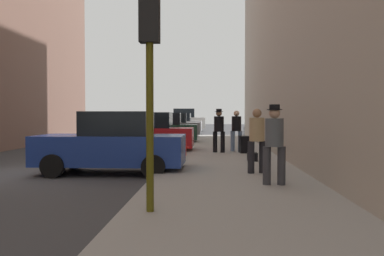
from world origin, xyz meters
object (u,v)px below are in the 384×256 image
(pedestrian_with_fedora, at_px, (219,128))
(pedestrian_in_tan_coat, at_px, (257,137))
(parked_red_hatchback, at_px, (146,134))
(duffel_bag, at_px, (252,157))
(parked_gray_coupe, at_px, (171,126))
(pedestrian_with_beanie, at_px, (274,140))
(fire_hydrant, at_px, (183,146))
(pedestrian_in_jeans, at_px, (236,128))
(parked_blue_sedan, at_px, (112,144))
(parked_white_van, at_px, (183,121))
(rolling_suitcase, at_px, (244,144))
(parked_dark_green_sedan, at_px, (161,129))
(parked_silver_sedan, at_px, (178,124))
(traffic_light, at_px, (150,49))

(pedestrian_with_fedora, bearing_deg, pedestrian_in_tan_coat, -81.75)
(parked_red_hatchback, relative_size, duffel_bag, 9.56)
(parked_gray_coupe, relative_size, pedestrian_with_beanie, 2.40)
(fire_hydrant, height_order, pedestrian_in_jeans, pedestrian_in_jeans)
(parked_blue_sedan, relative_size, pedestrian_with_fedora, 2.37)
(parked_red_hatchback, relative_size, parked_white_van, 0.90)
(parked_gray_coupe, height_order, rolling_suitcase, parked_gray_coupe)
(pedestrian_in_jeans, bearing_deg, parked_blue_sedan, -123.46)
(pedestrian_with_beanie, distance_m, duffel_bag, 4.88)
(parked_gray_coupe, height_order, pedestrian_in_tan_coat, pedestrian_in_tan_coat)
(pedestrian_in_tan_coat, xyz_separation_m, duffel_bag, (0.17, 2.93, -0.81))
(parked_dark_green_sedan, distance_m, parked_silver_sedan, 12.10)
(fire_hydrant, distance_m, duffel_bag, 2.96)
(pedestrian_in_tan_coat, bearing_deg, parked_gray_coupe, 102.09)
(fire_hydrant, bearing_deg, parked_blue_sedan, -115.20)
(pedestrian_in_jeans, bearing_deg, pedestrian_in_tan_coat, -88.86)
(parked_blue_sedan, distance_m, pedestrian_in_tan_coat, 4.14)
(pedestrian_with_beanie, bearing_deg, parked_dark_green_sedan, 105.84)
(parked_blue_sedan, height_order, pedestrian_with_fedora, pedestrian_with_fedora)
(rolling_suitcase, bearing_deg, pedestrian_with_beanie, -89.58)
(pedestrian_with_beanie, bearing_deg, pedestrian_in_tan_coat, 95.54)
(parked_white_van, xyz_separation_m, duffel_bag, (4.22, -28.67, -0.74))
(parked_white_van, xyz_separation_m, rolling_suitcase, (4.17, -25.67, -0.54))
(duffel_bag, bearing_deg, traffic_light, -107.53)
(traffic_light, distance_m, duffel_bag, 8.23)
(rolling_suitcase, bearing_deg, parked_gray_coupe, 107.82)
(parked_silver_sedan, height_order, traffic_light, traffic_light)
(fire_hydrant, xyz_separation_m, pedestrian_in_tan_coat, (2.24, -4.64, 0.61))
(parked_white_van, bearing_deg, parked_gray_coupe, -90.00)
(pedestrian_in_jeans, distance_m, pedestrian_with_fedora, 0.98)
(parked_white_van, distance_m, traffic_light, 36.24)
(parked_white_van, bearing_deg, traffic_light, -87.06)
(parked_gray_coupe, relative_size, fire_hydrant, 6.06)
(parked_dark_green_sedan, bearing_deg, parked_white_van, 90.00)
(duffel_bag, bearing_deg, rolling_suitcase, 90.86)
(pedestrian_in_tan_coat, bearing_deg, pedestrian_with_fedora, 98.25)
(pedestrian_with_beanie, bearing_deg, parked_red_hatchback, 114.97)
(parked_red_hatchback, height_order, traffic_light, traffic_light)
(traffic_light, distance_m, pedestrian_in_jeans, 11.58)
(parked_silver_sedan, bearing_deg, fire_hydrant, -84.97)
(pedestrian_in_jeans, bearing_deg, fire_hydrant, -135.28)
(parked_white_van, xyz_separation_m, pedestrian_in_jeans, (3.91, -24.87, 0.07))
(parked_gray_coupe, bearing_deg, fire_hydrant, -82.80)
(pedestrian_with_fedora, bearing_deg, parked_blue_sedan, -120.84)
(parked_silver_sedan, xyz_separation_m, pedestrian_with_beanie, (4.23, -27.01, 0.29))
(pedestrian_in_tan_coat, bearing_deg, parked_blue_sedan, 168.76)
(pedestrian_with_fedora, bearing_deg, rolling_suitcase, -9.81)
(parked_blue_sedan, height_order, fire_hydrant, parked_blue_sedan)
(parked_silver_sedan, relative_size, rolling_suitcase, 4.07)
(parked_gray_coupe, xyz_separation_m, duffel_bag, (4.22, -15.97, -0.56))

